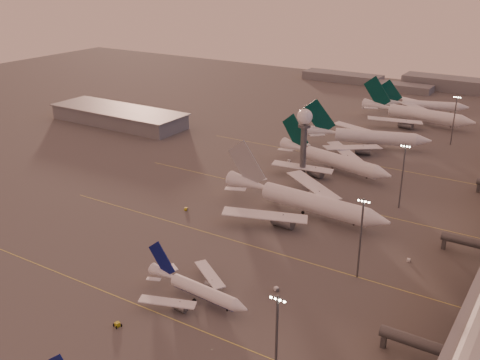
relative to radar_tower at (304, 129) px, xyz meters
The scene contains 21 objects.
ground 121.92m from the radar_tower, 92.39° to the right, with size 700.00×700.00×0.00m, color #4E4B4B.
taxiway_markings 71.83m from the radar_tower, 68.66° to the right, with size 180.00×185.25×0.02m.
hangar 127.68m from the radar_tower, behind, with size 82.00×27.00×8.50m.
radar_tower is the anchor object (origin of this frame).
mast_a 131.38m from the radar_tower, 66.17° to the right, with size 3.60×0.56×25.00m.
mast_b 82.32m from the radar_tower, 52.43° to the right, with size 3.60×0.56×25.00m.
mast_c 46.66m from the radar_tower, 12.53° to the right, with size 3.60×0.56×25.00m.
mast_d 91.11m from the radar_tower, 61.74° to the left, with size 3.60×0.56×25.00m.
distant_horizon 205.86m from the radar_tower, 90.67° to the left, with size 165.00×37.50×9.00m.
narrowbody_mid 102.50m from the radar_tower, 80.04° to the right, with size 34.45×27.43×13.46m.
widebody_white 42.24m from the radar_tower, 63.00° to the right, with size 66.78×53.37×23.48m.
greentail_a 23.42m from the radar_tower, 58.86° to the left, with size 57.86×46.19×21.37m.
greentail_b 56.60m from the radar_tower, 80.99° to the left, with size 61.00×48.54×22.82m.
greentail_c 111.86m from the radar_tower, 80.97° to the left, with size 66.10×53.14×24.03m.
greentail_d 138.37m from the radar_tower, 84.19° to the left, with size 51.33×40.82×19.24m.
gsv_tug_mid 121.89m from the radar_tower, 86.34° to the right, with size 4.43×3.38×1.12m.
gsv_truck_b 92.98m from the radar_tower, 68.03° to the right, with size 6.17×4.13×2.35m.
gsv_truck_c 61.21m from the radar_tower, 110.53° to the right, with size 5.91×3.48×2.25m.
gsv_catering_b 79.40m from the radar_tower, 38.62° to the right, with size 5.01×2.78×3.92m.
gsv_tug_far 35.65m from the radar_tower, 85.66° to the right, with size 3.10×3.99×1.00m.
gsv_truck_d 27.57m from the radar_tower, 133.55° to the left, with size 4.26×6.18×2.36m.
Camera 1 is at (101.86, -83.39, 86.14)m, focal length 42.00 mm.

